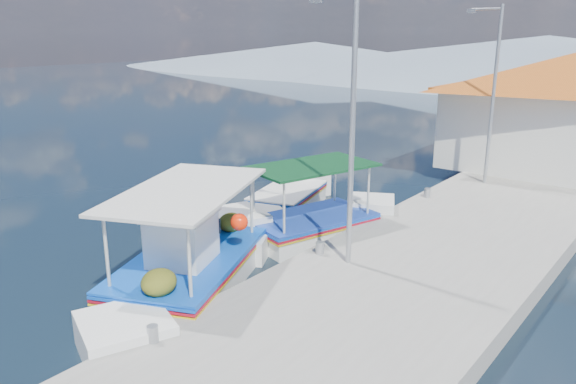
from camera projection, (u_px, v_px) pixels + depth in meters
The scene contains 9 objects.
ground at pixel (153, 260), 14.27m from camera, with size 160.00×160.00×0.00m, color black.
quay at pixel (467, 236), 15.22m from camera, with size 5.00×44.00×0.50m, color gray.
bollards at pixel (386, 214), 15.79m from camera, with size 0.20×17.20×0.30m.
main_caique at pixel (193, 266), 12.70m from camera, with size 4.28×7.26×2.60m.
caique_green_canopy at pixel (312, 226), 15.72m from camera, with size 3.08×6.07×2.37m.
caique_blue_hull at pixel (290, 200), 18.40m from camera, with size 2.56×5.35×0.99m.
harbor_building at pixel (569, 110), 21.13m from camera, with size 10.49×10.49×4.40m.
lamp_post_near at pixel (349, 118), 12.03m from camera, with size 1.21×0.14×6.00m.
lamp_post_far at pixel (492, 86), 18.81m from camera, with size 1.21×0.14×6.00m.
Camera 1 is at (10.90, -8.24, 5.66)m, focal length 34.72 mm.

